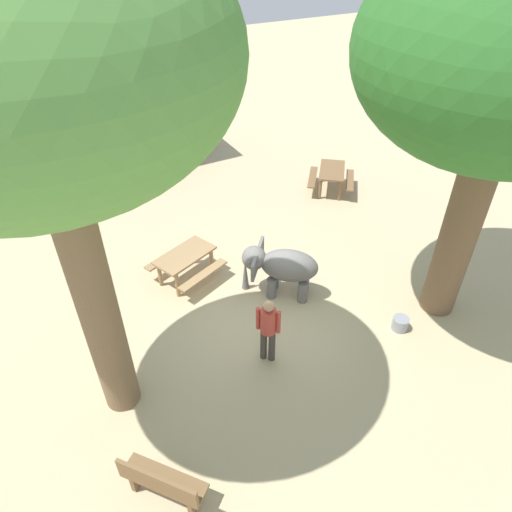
{
  "coord_description": "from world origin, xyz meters",
  "views": [
    {
      "loc": [
        -3.84,
        -6.61,
        7.62
      ],
      "look_at": [
        0.46,
        1.2,
        0.8
      ],
      "focal_mm": 31.94,
      "sensor_mm": 36.0,
      "label": 1
    }
  ],
  "objects_px": {
    "market_stall_teal": "(169,125)",
    "picnic_table_near": "(185,260)",
    "market_stall_white": "(99,139)",
    "feed_bucket": "(400,324)",
    "shade_tree_main": "(28,67)",
    "person_handler": "(268,327)",
    "picnic_table_far": "(332,175)",
    "elephant": "(281,266)",
    "wooden_bench": "(162,483)"
  },
  "relations": [
    {
      "from": "shade_tree_main",
      "to": "market_stall_teal",
      "type": "xyz_separation_m",
      "value": [
        4.77,
        10.13,
        -5.05
      ]
    },
    {
      "from": "elephant",
      "to": "picnic_table_near",
      "type": "bearing_deg",
      "value": -1.35
    },
    {
      "from": "person_handler",
      "to": "market_stall_teal",
      "type": "relative_size",
      "value": 0.64
    },
    {
      "from": "person_handler",
      "to": "feed_bucket",
      "type": "bearing_deg",
      "value": -59.39
    },
    {
      "from": "person_handler",
      "to": "picnic_table_near",
      "type": "bearing_deg",
      "value": 52.56
    },
    {
      "from": "shade_tree_main",
      "to": "feed_bucket",
      "type": "bearing_deg",
      "value": -11.34
    },
    {
      "from": "picnic_table_far",
      "to": "feed_bucket",
      "type": "relative_size",
      "value": 5.82
    },
    {
      "from": "picnic_table_near",
      "to": "wooden_bench",
      "type": "bearing_deg",
      "value": 42.51
    },
    {
      "from": "wooden_bench",
      "to": "feed_bucket",
      "type": "xyz_separation_m",
      "value": [
        5.95,
        1.0,
        -0.31
      ]
    },
    {
      "from": "person_handler",
      "to": "feed_bucket",
      "type": "distance_m",
      "value": 3.23
    },
    {
      "from": "market_stall_white",
      "to": "market_stall_teal",
      "type": "distance_m",
      "value": 2.6
    },
    {
      "from": "elephant",
      "to": "feed_bucket",
      "type": "distance_m",
      "value": 3.01
    },
    {
      "from": "picnic_table_near",
      "to": "feed_bucket",
      "type": "distance_m",
      "value": 5.36
    },
    {
      "from": "person_handler",
      "to": "picnic_table_near",
      "type": "xyz_separation_m",
      "value": [
        -0.51,
        3.27,
        -0.36
      ]
    },
    {
      "from": "shade_tree_main",
      "to": "picnic_table_near",
      "type": "xyz_separation_m",
      "value": [
        2.45,
        2.78,
        -5.6
      ]
    },
    {
      "from": "person_handler",
      "to": "picnic_table_far",
      "type": "xyz_separation_m",
      "value": [
        5.48,
        5.26,
        -0.36
      ]
    },
    {
      "from": "wooden_bench",
      "to": "market_stall_white",
      "type": "height_order",
      "value": "market_stall_white"
    },
    {
      "from": "picnic_table_near",
      "to": "market_stall_teal",
      "type": "relative_size",
      "value": 0.77
    },
    {
      "from": "elephant",
      "to": "person_handler",
      "type": "bearing_deg",
      "value": 91.94
    },
    {
      "from": "person_handler",
      "to": "market_stall_white",
      "type": "bearing_deg",
      "value": 48.01
    },
    {
      "from": "market_stall_white",
      "to": "market_stall_teal",
      "type": "height_order",
      "value": "same"
    },
    {
      "from": "market_stall_white",
      "to": "feed_bucket",
      "type": "relative_size",
      "value": 7.0
    },
    {
      "from": "wooden_bench",
      "to": "picnic_table_near",
      "type": "bearing_deg",
      "value": 114.98
    },
    {
      "from": "picnic_table_far",
      "to": "market_stall_teal",
      "type": "distance_m",
      "value": 6.53
    },
    {
      "from": "elephant",
      "to": "market_stall_white",
      "type": "bearing_deg",
      "value": -36.41
    },
    {
      "from": "elephant",
      "to": "person_handler",
      "type": "relative_size",
      "value": 1.09
    },
    {
      "from": "picnic_table_near",
      "to": "picnic_table_far",
      "type": "height_order",
      "value": "same"
    },
    {
      "from": "picnic_table_far",
      "to": "market_stall_teal",
      "type": "xyz_separation_m",
      "value": [
        -3.67,
        5.37,
        0.55
      ]
    },
    {
      "from": "picnic_table_near",
      "to": "market_stall_teal",
      "type": "xyz_separation_m",
      "value": [
        2.32,
        7.35,
        0.55
      ]
    },
    {
      "from": "shade_tree_main",
      "to": "feed_bucket",
      "type": "distance_m",
      "value": 8.6
    },
    {
      "from": "person_handler",
      "to": "market_stall_white",
      "type": "relative_size",
      "value": 0.64
    },
    {
      "from": "shade_tree_main",
      "to": "wooden_bench",
      "type": "height_order",
      "value": "shade_tree_main"
    },
    {
      "from": "shade_tree_main",
      "to": "picnic_table_near",
      "type": "relative_size",
      "value": 4.16
    },
    {
      "from": "wooden_bench",
      "to": "elephant",
      "type": "bearing_deg",
      "value": 89.2
    },
    {
      "from": "market_stall_white",
      "to": "market_stall_teal",
      "type": "xyz_separation_m",
      "value": [
        2.6,
        0.0,
        0.0
      ]
    },
    {
      "from": "person_handler",
      "to": "picnic_table_far",
      "type": "distance_m",
      "value": 7.61
    },
    {
      "from": "wooden_bench",
      "to": "market_stall_teal",
      "type": "distance_m",
      "value": 13.22
    },
    {
      "from": "market_stall_white",
      "to": "market_stall_teal",
      "type": "bearing_deg",
      "value": 0.0
    },
    {
      "from": "shade_tree_main",
      "to": "picnic_table_near",
      "type": "height_order",
      "value": "shade_tree_main"
    },
    {
      "from": "elephant",
      "to": "picnic_table_far",
      "type": "bearing_deg",
      "value": -98.73
    },
    {
      "from": "market_stall_white",
      "to": "feed_bucket",
      "type": "height_order",
      "value": "market_stall_white"
    },
    {
      "from": "elephant",
      "to": "feed_bucket",
      "type": "xyz_separation_m",
      "value": [
        1.74,
        -2.36,
        -0.67
      ]
    },
    {
      "from": "market_stall_teal",
      "to": "picnic_table_near",
      "type": "bearing_deg",
      "value": -107.49
    },
    {
      "from": "wooden_bench",
      "to": "shade_tree_main",
      "type": "bearing_deg",
      "value": 142.27
    },
    {
      "from": "market_stall_teal",
      "to": "feed_bucket",
      "type": "xyz_separation_m",
      "value": [
        1.24,
        -11.34,
        -0.98
      ]
    },
    {
      "from": "elephant",
      "to": "market_stall_white",
      "type": "xyz_separation_m",
      "value": [
        -2.1,
        8.98,
        0.31
      ]
    },
    {
      "from": "picnic_table_far",
      "to": "feed_bucket",
      "type": "bearing_deg",
      "value": -163.23
    },
    {
      "from": "elephant",
      "to": "market_stall_teal",
      "type": "height_order",
      "value": "market_stall_teal"
    },
    {
      "from": "wooden_bench",
      "to": "picnic_table_far",
      "type": "height_order",
      "value": "wooden_bench"
    },
    {
      "from": "elephant",
      "to": "feed_bucket",
      "type": "bearing_deg",
      "value": 166.8
    }
  ]
}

